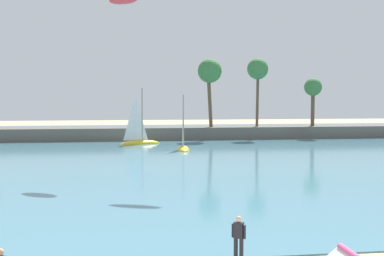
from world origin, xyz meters
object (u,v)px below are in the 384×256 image
Objects in this scene: person_at_waterline at (239,237)px; sailboat_near_shore at (139,139)px; sailboat_mid_bay at (183,145)px; kite_aloft_high_over_bay at (123,0)px.

sailboat_near_shore is (-1.53, 47.37, -0.14)m from person_at_waterline.
sailboat_near_shore is at bearing 119.38° from sailboat_mid_bay.
sailboat_mid_bay is at bearing 85.52° from person_at_waterline.
kite_aloft_high_over_bay reaches higher than sailboat_mid_bay.
sailboat_near_shore reaches higher than person_at_waterline.
sailboat_mid_bay is at bearing -60.62° from sailboat_near_shore.
person_at_waterline is at bearing -88.15° from sailboat_near_shore.
person_at_waterline is 47.40m from sailboat_near_shore.
person_at_waterline is at bearing 135.11° from kite_aloft_high_over_bay.
kite_aloft_high_over_bay is (-6.85, -15.79, 13.04)m from sailboat_mid_bay.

